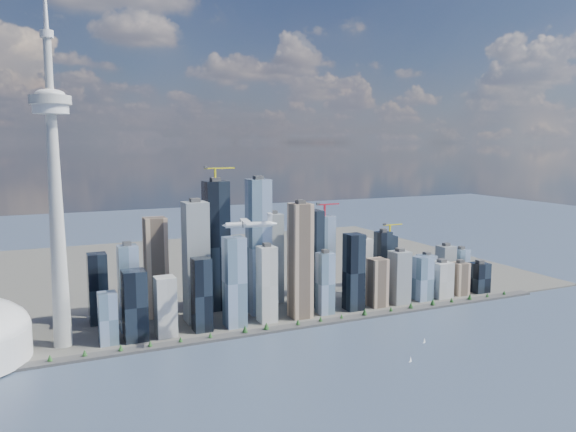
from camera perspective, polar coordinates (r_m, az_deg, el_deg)
name	(u,v)px	position (r m, az deg, el deg)	size (l,w,h in m)	color
ground	(350,396)	(698.03, 6.30, -17.73)	(4000.00, 4000.00, 0.00)	#2D3B50
seawall	(269,330)	(905.27, -1.94, -11.53)	(1100.00, 22.00, 4.00)	#383838
land	(195,272)	(1317.20, -9.45, -5.59)	(1400.00, 900.00, 3.00)	#4C4C47
shoreline_trees	(269,326)	(903.09, -1.94, -11.13)	(960.53, 7.20, 8.80)	#3F2D1E
skyscraper_cluster	(281,268)	(983.66, -0.67, -5.34)	(736.00, 142.00, 253.63)	black
needle_tower	(55,186)	(854.43, -22.61, 2.81)	(56.00, 56.00, 550.50)	#A4A49F
airplane	(250,224)	(790.51, -3.93, -0.81)	(78.35, 69.69, 19.19)	white
sailboat_west	(424,341)	(881.01, 13.68, -12.25)	(5.87, 3.12, 8.21)	white
sailboat_east	(410,360)	(806.44, 12.34, -14.09)	(5.98, 3.48, 8.47)	white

